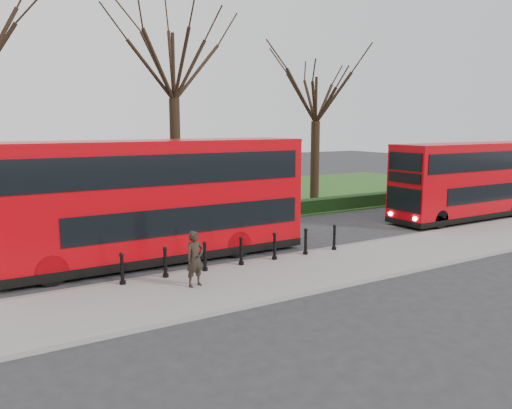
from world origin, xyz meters
TOP-DOWN VIEW (x-y plane):
  - ground at (0.00, 0.00)m, footprint 120.00×120.00m
  - pavement at (0.00, -3.00)m, footprint 60.00×4.00m
  - kerb at (0.00, -1.00)m, footprint 60.00×0.25m
  - grass_verge at (0.00, 15.00)m, footprint 60.00×18.00m
  - hedge at (0.00, 6.80)m, footprint 60.00×0.90m
  - yellow_line_outer at (0.00, -0.70)m, footprint 60.00×0.10m
  - yellow_line_inner at (0.00, -0.50)m, footprint 60.00×0.10m
  - tree_mid at (2.00, 10.00)m, footprint 7.80×7.80m
  - tree_right at (12.00, 10.00)m, footprint 6.36×6.36m
  - bollard_row at (-0.06, -1.35)m, footprint 8.94×0.15m
  - bus_lead at (-2.25, 1.31)m, footprint 11.72×2.69m
  - bus_rear at (15.89, 0.77)m, footprint 10.64×2.45m
  - pedestrian at (-2.51, -2.72)m, footprint 0.73×0.56m

SIDE VIEW (x-z plane):
  - ground at x=0.00m, z-range 0.00..0.00m
  - yellow_line_outer at x=0.00m, z-range 0.00..0.01m
  - yellow_line_inner at x=0.00m, z-range 0.00..0.01m
  - grass_verge at x=0.00m, z-range 0.00..0.06m
  - pavement at x=0.00m, z-range 0.00..0.15m
  - kerb at x=0.00m, z-range -0.01..0.15m
  - hedge at x=0.00m, z-range 0.00..0.80m
  - bollard_row at x=-0.06m, z-range 0.15..1.15m
  - pedestrian at x=-2.51m, z-range 0.15..1.94m
  - bus_rear at x=15.89m, z-range 0.02..4.25m
  - bus_lead at x=-2.25m, z-range 0.02..4.68m
  - tree_right at x=12.00m, z-range 2.25..12.18m
  - tree_mid at x=2.00m, z-range 2.77..14.95m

